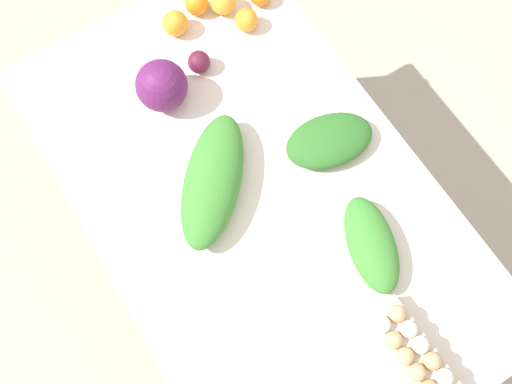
% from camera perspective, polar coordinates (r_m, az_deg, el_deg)
% --- Properties ---
extents(ground_plane, '(8.00, 8.00, 0.00)m').
position_cam_1_polar(ground_plane, '(2.27, -0.00, -6.82)').
color(ground_plane, '#B2A899').
extents(dining_table, '(1.44, 0.87, 0.78)m').
position_cam_1_polar(dining_table, '(1.62, -0.00, -1.46)').
color(dining_table, silver).
rests_on(dining_table, ground_plane).
extents(cabbage_purple, '(0.14, 0.14, 0.14)m').
position_cam_1_polar(cabbage_purple, '(1.60, -9.42, 10.45)').
color(cabbage_purple, '#601E5B').
rests_on(cabbage_purple, dining_table).
extents(egg_carton, '(0.26, 0.11, 0.09)m').
position_cam_1_polar(egg_carton, '(1.44, 15.12, -15.14)').
color(egg_carton, beige).
rests_on(egg_carton, dining_table).
extents(greens_bunch_beet_tops, '(0.38, 0.37, 0.10)m').
position_cam_1_polar(greens_bunch_beet_tops, '(1.49, -4.35, 1.19)').
color(greens_bunch_beet_tops, '#3D8433').
rests_on(greens_bunch_beet_tops, dining_table).
extents(greens_bunch_scallion, '(0.28, 0.19, 0.08)m').
position_cam_1_polar(greens_bunch_scallion, '(1.47, 11.47, -5.14)').
color(greens_bunch_scallion, '#3D8433').
rests_on(greens_bunch_scallion, dining_table).
extents(greens_bunch_kale, '(0.20, 0.27, 0.06)m').
position_cam_1_polar(greens_bunch_kale, '(1.57, 7.35, 5.12)').
color(greens_bunch_kale, '#2D6B28').
rests_on(greens_bunch_kale, dining_table).
extents(beet_root, '(0.06, 0.06, 0.06)m').
position_cam_1_polar(beet_root, '(1.68, -5.71, 12.81)').
color(beet_root, '#5B1933').
rests_on(beet_root, dining_table).
extents(orange_0, '(0.08, 0.08, 0.08)m').
position_cam_1_polar(orange_0, '(1.79, -3.35, 18.48)').
color(orange_0, '#F9A833').
rests_on(orange_0, dining_table).
extents(orange_1, '(0.08, 0.08, 0.08)m').
position_cam_1_polar(orange_1, '(1.75, -8.09, 16.37)').
color(orange_1, orange).
rests_on(orange_1, dining_table).
extents(orange_2, '(0.07, 0.07, 0.07)m').
position_cam_1_polar(orange_2, '(1.75, -0.96, 16.81)').
color(orange_2, orange).
rests_on(orange_2, dining_table).
extents(orange_5, '(0.07, 0.07, 0.07)m').
position_cam_1_polar(orange_5, '(1.79, -5.96, 18.22)').
color(orange_5, orange).
rests_on(orange_5, dining_table).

